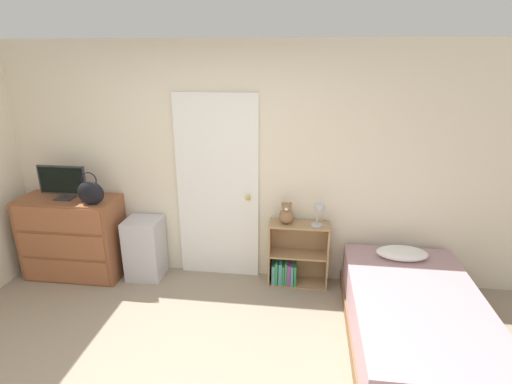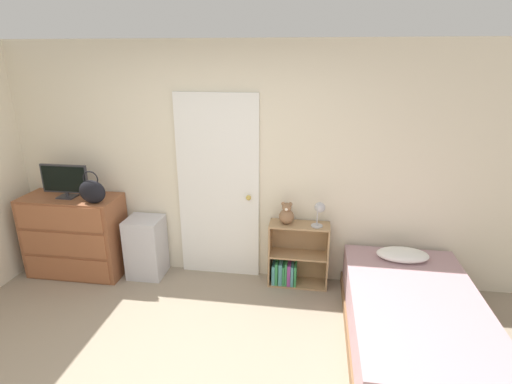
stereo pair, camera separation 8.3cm
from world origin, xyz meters
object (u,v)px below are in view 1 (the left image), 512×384
(handbag, at_px, (91,193))
(desk_lamp, at_px, (319,209))
(bed, at_px, (416,321))
(storage_bin, at_px, (145,248))
(tv, at_px, (62,182))
(teddy_bear, at_px, (286,214))
(dresser, at_px, (73,237))
(bookshelf, at_px, (293,260))

(handbag, xyz_separation_m, desk_lamp, (2.34, 0.21, -0.15))
(desk_lamp, relative_size, bed, 0.14)
(storage_bin, height_order, bed, storage_bin)
(handbag, distance_m, storage_bin, 0.86)
(tv, xyz_separation_m, teddy_bear, (2.39, 0.13, -0.30))
(handbag, xyz_separation_m, bed, (3.18, -0.60, -0.82))
(dresser, distance_m, storage_bin, 0.82)
(dresser, bearing_deg, bed, -11.78)
(storage_bin, height_order, desk_lamp, desk_lamp)
(dresser, xyz_separation_m, teddy_bear, (2.37, 0.11, 0.35))
(bookshelf, relative_size, teddy_bear, 2.95)
(storage_bin, distance_m, bookshelf, 1.66)
(bed, bearing_deg, teddy_bear, 143.97)
(tv, relative_size, bed, 0.27)
(bookshelf, distance_m, bed, 1.39)
(teddy_bear, height_order, desk_lamp, desk_lamp)
(bookshelf, bearing_deg, tv, -176.86)
(tv, height_order, desk_lamp, tv)
(tv, bearing_deg, desk_lamp, 1.85)
(teddy_bear, bearing_deg, desk_lamp, -6.58)
(teddy_bear, bearing_deg, storage_bin, -178.06)
(dresser, height_order, storage_bin, dresser)
(dresser, bearing_deg, handbag, -20.73)
(bookshelf, xyz_separation_m, desk_lamp, (0.25, -0.05, 0.63))
(dresser, relative_size, bed, 0.54)
(bookshelf, bearing_deg, desk_lamp, -10.75)
(handbag, distance_m, teddy_bear, 2.03)
(tv, bearing_deg, bed, -11.54)
(dresser, height_order, desk_lamp, desk_lamp)
(handbag, distance_m, bed, 3.34)
(storage_bin, relative_size, bookshelf, 0.97)
(dresser, distance_m, bed, 3.63)
(storage_bin, bearing_deg, bookshelf, 2.14)
(dresser, xyz_separation_m, bookshelf, (2.46, 0.12, -0.19))
(dresser, relative_size, tv, 2.01)
(desk_lamp, bearing_deg, tv, -178.15)
(bookshelf, height_order, bed, bookshelf)
(tv, distance_m, bookshelf, 2.61)
(tv, xyz_separation_m, bookshelf, (2.47, 0.14, -0.84))
(handbag, xyz_separation_m, bookshelf, (2.09, 0.26, -0.78))
(handbag, height_order, bookshelf, handbag)
(bookshelf, distance_m, teddy_bear, 0.55)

